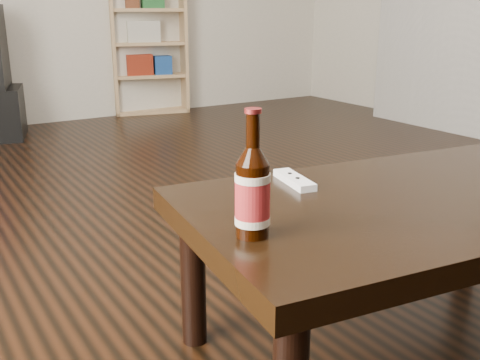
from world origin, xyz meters
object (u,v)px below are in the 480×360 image
remote (294,180)px  coffee_table (413,217)px  bookshelf (146,40)px  beer_bottle (253,193)px

remote → coffee_table: bearing=-39.5°
bookshelf → beer_bottle: (-1.38, -3.74, -0.09)m
bookshelf → remote: size_ratio=6.72×
bookshelf → beer_bottle: bearing=-97.3°
coffee_table → beer_bottle: size_ratio=4.68×
bookshelf → beer_bottle: bookshelf is taller
beer_bottle → coffee_table: bearing=-0.2°
bookshelf → remote: bookshelf is taller
beer_bottle → bookshelf: bearing=69.8°
bookshelf → remote: 3.67m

